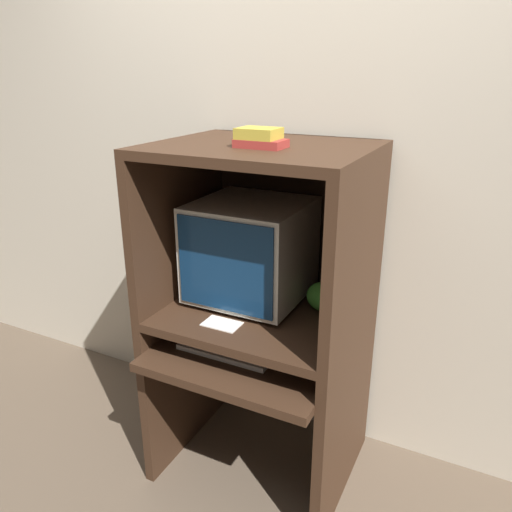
{
  "coord_description": "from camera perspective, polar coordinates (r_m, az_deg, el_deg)",
  "views": [
    {
      "loc": [
        0.8,
        -1.33,
        1.71
      ],
      "look_at": [
        -0.03,
        0.34,
        1.01
      ],
      "focal_mm": 35.0,
      "sensor_mm": 36.0,
      "label": 1
    }
  ],
  "objects": [
    {
      "name": "desk_monitor_shelf",
      "position": [
        2.08,
        0.64,
        -6.73
      ],
      "size": [
        0.81,
        0.68,
        0.13
      ],
      "color": "#382316",
      "rests_on": "desk_base"
    },
    {
      "name": "paper_card",
      "position": [
        1.94,
        -3.92,
        -7.74
      ],
      "size": [
        0.14,
        0.09,
        0.0
      ],
      "color": "white",
      "rests_on": "desk_monitor_shelf"
    },
    {
      "name": "hutch_upper",
      "position": [
        1.94,
        1.1,
        5.76
      ],
      "size": [
        0.81,
        0.68,
        0.67
      ],
      "color": "#382316",
      "rests_on": "desk_monitor_shelf"
    },
    {
      "name": "ground_plane",
      "position": [
        2.31,
        -3.58,
        -27.21
      ],
      "size": [
        12.0,
        12.0,
        0.0
      ],
      "primitive_type": "plane",
      "color": "brown"
    },
    {
      "name": "desk_base",
      "position": [
        2.23,
        0.07,
        -15.17
      ],
      "size": [
        0.81,
        0.75,
        0.65
      ],
      "color": "#382316",
      "rests_on": "ground_plane"
    },
    {
      "name": "keyboard",
      "position": [
        2.02,
        -3.33,
        -10.6
      ],
      "size": [
        0.39,
        0.14,
        0.03
      ],
      "color": "beige",
      "rests_on": "desk_base"
    },
    {
      "name": "book_stack",
      "position": [
        1.79,
        0.44,
        13.34
      ],
      "size": [
        0.17,
        0.12,
        0.07
      ],
      "color": "maroon",
      "rests_on": "hutch_upper"
    },
    {
      "name": "snack_bag",
      "position": [
        2.04,
        7.86,
        -4.65
      ],
      "size": [
        0.15,
        0.11,
        0.12
      ],
      "color": "green",
      "rests_on": "desk_monitor_shelf"
    },
    {
      "name": "mouse",
      "position": [
        1.92,
        3.21,
        -12.4
      ],
      "size": [
        0.06,
        0.04,
        0.03
      ],
      "color": "#B7B7B7",
      "rests_on": "desk_base"
    },
    {
      "name": "crt_monitor",
      "position": [
        2.08,
        -0.59,
        0.69
      ],
      "size": [
        0.44,
        0.45,
        0.42
      ],
      "color": "beige",
      "rests_on": "desk_monitor_shelf"
    },
    {
      "name": "wall_back",
      "position": [
        2.25,
        5.2,
        10.08
      ],
      "size": [
        6.0,
        0.06,
        2.6
      ],
      "color": "beige",
      "rests_on": "ground_plane"
    }
  ]
}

